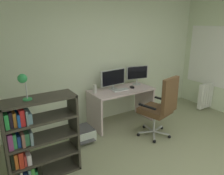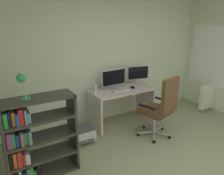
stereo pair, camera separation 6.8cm
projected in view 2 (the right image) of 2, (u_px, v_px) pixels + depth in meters
wall_back at (104, 58)px, 4.52m from camera, size 5.02×0.10×2.66m
window_pane at (218, 57)px, 5.00m from camera, size 0.01×1.38×1.31m
window_frame at (218, 57)px, 5.00m from camera, size 0.02×1.46×1.39m
desk at (122, 99)px, 4.47m from camera, size 1.30×0.64×0.74m
monitor_main at (114, 78)px, 4.38m from camera, size 0.59×0.18×0.41m
monitor_secondary at (138, 73)px, 4.68m from camera, size 0.49×0.18×0.41m
keyboard at (121, 90)px, 4.34m from camera, size 0.35×0.15×0.02m
computer_mouse at (132, 87)px, 4.50m from camera, size 0.08×0.11×0.03m
desktop_speaker at (95, 89)px, 4.16m from camera, size 0.07×0.07×0.17m
office_chair at (161, 106)px, 3.85m from camera, size 0.63×0.69×1.17m
bookshelf at (32, 141)px, 2.86m from camera, size 0.94×0.35×1.14m
desk_lamp at (22, 81)px, 2.60m from camera, size 0.14×0.11×0.33m
printer at (82, 133)px, 3.95m from camera, size 0.41×0.47×0.22m
radiator at (211, 95)px, 5.22m from camera, size 0.70×0.10×0.60m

